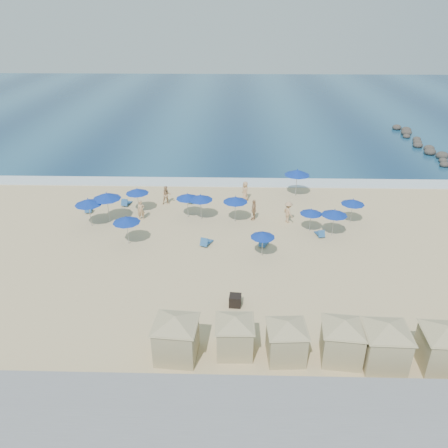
{
  "coord_description": "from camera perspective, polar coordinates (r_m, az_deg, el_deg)",
  "views": [
    {
      "loc": [
        -0.18,
        -26.89,
        16.5
      ],
      "look_at": [
        -0.96,
        3.0,
        1.47
      ],
      "focal_mm": 35.0,
      "sensor_mm": 36.0,
      "label": 1
    }
  ],
  "objects": [
    {
      "name": "ground",
      "position": [
        31.55,
        1.6,
        -4.85
      ],
      "size": [
        160.0,
        160.0,
        0.0
      ],
      "primitive_type": "plane",
      "color": "#DBBF8B",
      "rests_on": "ground"
    },
    {
      "name": "umbrella_11",
      "position": [
        35.11,
        14.24,
        1.46
      ],
      "size": [
        2.04,
        2.04,
        2.32
      ],
      "color": "#A5A8AD",
      "rests_on": "ground"
    },
    {
      "name": "rock_jetty",
      "position": [
        59.4,
        25.74,
        8.28
      ],
      "size": [
        2.56,
        26.66,
        0.96
      ],
      "color": "#302B28",
      "rests_on": "ground"
    },
    {
      "name": "cabana_3",
      "position": [
        23.61,
        15.27,
        -13.72
      ],
      "size": [
        4.32,
        4.32,
        2.72
      ],
      "color": "tan",
      "rests_on": "ground"
    },
    {
      "name": "beachgoer_0",
      "position": [
        37.86,
        -10.78,
        1.81
      ],
      "size": [
        0.72,
        0.56,
        1.74
      ],
      "primitive_type": "imported",
      "rotation": [
        0.0,
        0.0,
        0.26
      ],
      "color": "tan",
      "rests_on": "ground"
    },
    {
      "name": "cabana_0",
      "position": [
        23.04,
        -6.32,
        -13.73
      ],
      "size": [
        4.51,
        4.51,
        2.84
      ],
      "color": "tan",
      "rests_on": "ground"
    },
    {
      "name": "cabana_2",
      "position": [
        23.15,
        8.19,
        -14.12
      ],
      "size": [
        4.1,
        4.1,
        2.57
      ],
      "color": "tan",
      "rests_on": "ground"
    },
    {
      "name": "trash_bin",
      "position": [
        27.05,
        1.47,
        -9.95
      ],
      "size": [
        0.77,
        0.77,
        0.72
      ],
      "primitive_type": "cube",
      "rotation": [
        0.0,
        0.0,
        -0.08
      ],
      "color": "black",
      "rests_on": "ground"
    },
    {
      "name": "beach_chair_3",
      "position": [
        33.47,
        -2.37,
        -2.36
      ],
      "size": [
        1.04,
        1.47,
        0.74
      ],
      "color": "#285B95",
      "rests_on": "ground"
    },
    {
      "name": "umbrella_1",
      "position": [
        37.16,
        -17.32,
        2.79
      ],
      "size": [
        2.22,
        2.22,
        2.53
      ],
      "color": "#A5A8AD",
      "rests_on": "ground"
    },
    {
      "name": "beach_chair_1",
      "position": [
        41.13,
        -12.67,
        2.75
      ],
      "size": [
        0.83,
        1.44,
        0.74
      ],
      "color": "#285B95",
      "rests_on": "ground"
    },
    {
      "name": "seawall",
      "position": [
        20.75,
        1.59,
        -23.12
      ],
      "size": [
        160.0,
        6.1,
        1.22
      ],
      "color": "gray",
      "rests_on": "ground"
    },
    {
      "name": "umbrella_6",
      "position": [
        31.4,
        5.09,
        -1.4
      ],
      "size": [
        1.79,
        1.79,
        2.04
      ],
      "color": "#A5A8AD",
      "rests_on": "ground"
    },
    {
      "name": "umbrella_5",
      "position": [
        36.78,
        -3.07,
        3.5
      ],
      "size": [
        2.06,
        2.06,
        2.35
      ],
      "color": "#A5A8AD",
      "rests_on": "ground"
    },
    {
      "name": "beachgoer_4",
      "position": [
        41.06,
        2.79,
        4.35
      ],
      "size": [
        0.86,
        1.04,
        1.83
      ],
      "primitive_type": "imported",
      "rotation": [
        0.0,
        0.0,
        5.08
      ],
      "color": "tan",
      "rests_on": "ground"
    },
    {
      "name": "umbrella_3",
      "position": [
        33.59,
        -12.64,
        0.55
      ],
      "size": [
        2.09,
        2.09,
        2.38
      ],
      "color": "#A5A8AD",
      "rests_on": "ground"
    },
    {
      "name": "umbrella_4",
      "position": [
        37.32,
        -4.81,
        3.64
      ],
      "size": [
        1.97,
        1.97,
        2.25
      ],
      "color": "#A5A8AD",
      "rests_on": "ground"
    },
    {
      "name": "ocean",
      "position": [
        83.53,
        1.64,
        15.31
      ],
      "size": [
        160.0,
        80.0,
        0.06
      ],
      "primitive_type": "cube",
      "color": "navy",
      "rests_on": "ground"
    },
    {
      "name": "cabana_5",
      "position": [
        24.91,
        26.87,
        -13.46
      ],
      "size": [
        4.48,
        4.48,
        2.81
      ],
      "color": "tan",
      "rests_on": "ground"
    },
    {
      "name": "beach_chair_0",
      "position": [
        40.64,
        -17.29,
        1.85
      ],
      "size": [
        0.83,
        1.39,
        0.71
      ],
      "color": "#285B95",
      "rests_on": "ground"
    },
    {
      "name": "umbrella_0",
      "position": [
        37.5,
        -15.1,
        3.57
      ],
      "size": [
        2.38,
        2.38,
        2.71
      ],
      "color": "#A5A8AD",
      "rests_on": "ground"
    },
    {
      "name": "beach_chair_5",
      "position": [
        35.55,
        12.44,
        -1.23
      ],
      "size": [
        0.71,
        1.26,
        0.66
      ],
      "color": "#285B95",
      "rests_on": "ground"
    },
    {
      "name": "beach_chair_4",
      "position": [
        33.47,
        5.18,
        -2.52
      ],
      "size": [
        0.92,
        1.29,
        0.65
      ],
      "color": "#285B95",
      "rests_on": "ground"
    },
    {
      "name": "beachgoer_3",
      "position": [
        37.08,
        8.4,
        1.56
      ],
      "size": [
        1.14,
        1.38,
        1.86
      ],
      "primitive_type": "imported",
      "rotation": [
        0.0,
        0.0,
        2.02
      ],
      "color": "tan",
      "rests_on": "ground"
    },
    {
      "name": "beachgoer_2",
      "position": [
        37.21,
        3.92,
        1.87
      ],
      "size": [
        0.71,
        1.15,
        1.83
      ],
      "primitive_type": "imported",
      "rotation": [
        0.0,
        0.0,
        4.45
      ],
      "color": "tan",
      "rests_on": "ground"
    },
    {
      "name": "umbrella_7",
      "position": [
        36.31,
        1.49,
        3.24
      ],
      "size": [
        2.08,
        2.08,
        2.37
      ],
      "color": "#A5A8AD",
      "rests_on": "ground"
    },
    {
      "name": "surf_line",
      "position": [
        45.47,
        1.62,
        5.46
      ],
      "size": [
        160.0,
        2.5,
        0.08
      ],
      "primitive_type": "cube",
      "color": "white",
      "rests_on": "ground"
    },
    {
      "name": "beachgoer_1",
      "position": [
        40.51,
        -7.52,
        3.76
      ],
      "size": [
        1.01,
        0.89,
        1.74
      ],
      "primitive_type": "imported",
      "rotation": [
        0.0,
        0.0,
        0.32
      ],
      "color": "tan",
      "rests_on": "ground"
    },
    {
      "name": "umbrella_10",
      "position": [
        37.71,
        16.5,
        2.8
      ],
      "size": [
        1.95,
        1.95,
        2.22
      ],
      "color": "#A5A8AD",
      "rests_on": "ground"
    },
    {
      "name": "cabana_1",
      "position": [
        23.26,
        1.41,
        -13.61
      ],
      "size": [
        4.06,
        4.06,
        2.54
      ],
      "color": "tan",
      "rests_on": "ground"
    },
    {
      "name": "cabana_4",
      "position": [
        23.89,
        20.41,
        -13.81
      ],
      "size": [
        4.55,
        4.55,
        2.86
      ],
      "color": "tan",
      "rests_on": "ground"
    },
    {
      "name": "umbrella_2",
      "position": [
        38.89,
        -11.28,
        4.26
      ],
      "size": [
        2.02,
        2.02,
        2.3
      ],
      "color": "#A5A8AD",
      "rests_on": "ground"
    },
    {
      "name": "umbrella_9",
      "position": [
        41.99,
        9.54,
        6.66
      ],
      "size": [
        2.41,
        2.41,
        2.74
      ],
      "color": "#A5A8AD",
      "rests_on": "ground"
    },
    {
      "name": "beach_chair_2",
      "position": [
        40.84,
        -4.28,
        3.16
      ],
      "size": [
        0.66,
        1.34,
        0.72
      ],
      "color": "#285B95",
      "rests_on": "ground"
    },
    {
      "name": "umbrella_8",
      "position": [
        35.47,
        11.32,
        1.61
      ],
      "size": [
        1.8,
        1.8,
        2.04
      ],
      "color": "#A5A8AD",
      "rests_on": "ground"
    }
  ]
}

